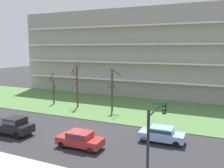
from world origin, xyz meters
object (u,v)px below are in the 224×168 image
object	(u,v)px
traffic_signal_mast	(155,129)
pickup_black_near_left	(11,125)
tree_center	(113,88)
sedan_blue_center_left	(162,134)
tree_left	(77,85)
tree_far_left	(53,90)
sedan_red_center_right	(80,139)

from	to	relation	value
traffic_signal_mast	pickup_black_near_left	bearing A→B (deg)	170.05
tree_center	traffic_signal_mast	size ratio (longest dim) A/B	1.15
pickup_black_near_left	sedan_blue_center_left	bearing A→B (deg)	15.31
pickup_black_near_left	traffic_signal_mast	distance (m)	17.02
tree_center	tree_left	bearing A→B (deg)	-178.60
tree_left	sedan_blue_center_left	bearing A→B (deg)	-29.79
tree_center	sedan_blue_center_left	bearing A→B (deg)	-43.70
tree_far_left	tree_center	world-z (taller)	tree_center
tree_left	traffic_signal_mast	xyz separation A→B (m)	(16.65, -16.25, 0.17)
sedan_red_center_right	traffic_signal_mast	distance (m)	8.86
tree_far_left	traffic_signal_mast	bearing A→B (deg)	-37.75
tree_center	sedan_blue_center_left	xyz separation A→B (m)	(9.42, -9.00, -2.55)
tree_far_left	sedan_blue_center_left	distance (m)	22.44
tree_far_left	tree_left	world-z (taller)	tree_left
tree_center	sedan_red_center_right	distance (m)	14.02
tree_center	pickup_black_near_left	size ratio (longest dim) A/B	1.18
tree_left	sedan_red_center_right	distance (m)	16.24
sedan_blue_center_left	sedan_red_center_right	distance (m)	8.03
tree_center	pickup_black_near_left	bearing A→B (deg)	-113.74
traffic_signal_mast	tree_far_left	bearing A→B (deg)	142.25
traffic_signal_mast	sedan_blue_center_left	bearing A→B (deg)	99.12
tree_left	pickup_black_near_left	xyz separation A→B (m)	(0.11, -13.35, -2.62)
tree_far_left	sedan_red_center_right	bearing A→B (deg)	-45.16
tree_far_left	tree_center	size ratio (longest dim) A/B	0.80
tree_left	tree_center	size ratio (longest dim) A/B	1.08
sedan_red_center_right	tree_center	bearing A→B (deg)	101.04
tree_left	sedan_red_center_right	size ratio (longest dim) A/B	1.57
tree_far_left	pickup_black_near_left	size ratio (longest dim) A/B	0.95
tree_far_left	sedan_red_center_right	distance (m)	19.51
traffic_signal_mast	tree_left	bearing A→B (deg)	135.70
tree_left	pickup_black_near_left	world-z (taller)	tree_left
tree_far_left	traffic_signal_mast	xyz separation A→B (m)	(21.55, -16.69, 1.40)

